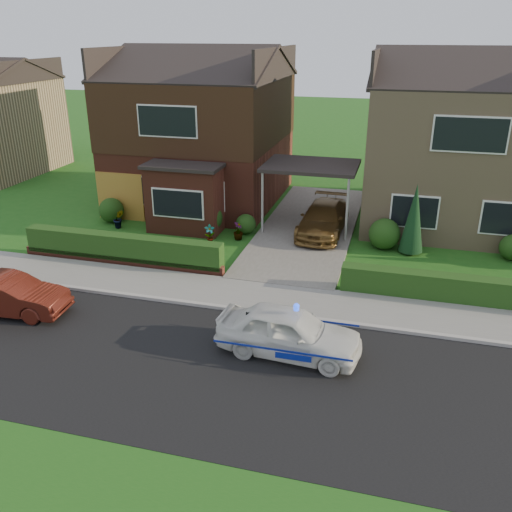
% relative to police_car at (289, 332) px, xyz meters
% --- Properties ---
extents(ground, '(120.00, 120.00, 0.00)m').
position_rel_police_car_xyz_m(ground, '(-1.18, -1.20, -0.64)').
color(ground, '#1D5516').
rests_on(ground, ground).
extents(road, '(60.00, 6.00, 0.02)m').
position_rel_police_car_xyz_m(road, '(-1.18, -1.20, -0.64)').
color(road, black).
rests_on(road, ground).
extents(kerb, '(60.00, 0.16, 0.12)m').
position_rel_police_car_xyz_m(kerb, '(-1.18, 1.85, -0.58)').
color(kerb, '#9E9993').
rests_on(kerb, ground).
extents(sidewalk, '(60.00, 2.00, 0.10)m').
position_rel_police_car_xyz_m(sidewalk, '(-1.18, 2.90, -0.59)').
color(sidewalk, slate).
rests_on(sidewalk, ground).
extents(driveway, '(3.80, 12.00, 0.12)m').
position_rel_police_car_xyz_m(driveway, '(-1.18, 9.80, -0.58)').
color(driveway, '#666059').
rests_on(driveway, ground).
extents(house_left, '(7.50, 9.53, 7.25)m').
position_rel_police_car_xyz_m(house_left, '(-6.97, 12.70, 3.17)').
color(house_left, brown).
rests_on(house_left, ground).
extents(house_right, '(7.50, 8.06, 7.25)m').
position_rel_police_car_xyz_m(house_right, '(4.62, 12.79, 3.02)').
color(house_right, tan).
rests_on(house_right, ground).
extents(carport_link, '(3.80, 3.00, 2.77)m').
position_rel_police_car_xyz_m(carport_link, '(-1.18, 9.75, 2.01)').
color(carport_link, black).
rests_on(carport_link, ground).
extents(garage_door, '(2.20, 0.10, 2.10)m').
position_rel_police_car_xyz_m(garage_door, '(-9.43, 8.76, 0.41)').
color(garage_door, olive).
rests_on(garage_door, ground).
extents(dwarf_wall, '(7.70, 0.25, 0.36)m').
position_rel_police_car_xyz_m(dwarf_wall, '(-6.98, 4.10, -0.46)').
color(dwarf_wall, brown).
rests_on(dwarf_wall, ground).
extents(hedge_left, '(7.50, 0.55, 0.90)m').
position_rel_police_car_xyz_m(hedge_left, '(-6.98, 4.25, -0.64)').
color(hedge_left, '#183511').
rests_on(hedge_left, ground).
extents(hedge_right, '(7.50, 0.55, 0.80)m').
position_rel_police_car_xyz_m(hedge_right, '(4.62, 4.15, -0.64)').
color(hedge_right, '#183511').
rests_on(hedge_right, ground).
extents(shrub_left_far, '(1.08, 1.08, 1.08)m').
position_rel_police_car_xyz_m(shrub_left_far, '(-9.68, 8.30, -0.10)').
color(shrub_left_far, '#183511').
rests_on(shrub_left_far, ground).
extents(shrub_left_mid, '(1.32, 1.32, 1.32)m').
position_rel_police_car_xyz_m(shrub_left_mid, '(-5.18, 8.10, 0.02)').
color(shrub_left_mid, '#183511').
rests_on(shrub_left_mid, ground).
extents(shrub_left_near, '(0.84, 0.84, 0.84)m').
position_rel_police_car_xyz_m(shrub_left_near, '(-3.58, 8.40, -0.22)').
color(shrub_left_near, '#183511').
rests_on(shrub_left_near, ground).
extents(shrub_right_near, '(1.20, 1.20, 1.20)m').
position_rel_police_car_xyz_m(shrub_right_near, '(2.02, 8.20, -0.04)').
color(shrub_right_near, '#183511').
rests_on(shrub_right_near, ground).
extents(conifer_a, '(0.90, 0.90, 2.60)m').
position_rel_police_car_xyz_m(conifer_a, '(3.02, 8.00, 0.66)').
color(conifer_a, black).
rests_on(conifer_a, ground).
extents(police_car, '(3.46, 3.86, 1.45)m').
position_rel_police_car_xyz_m(police_car, '(0.00, 0.00, 0.00)').
color(police_car, silver).
rests_on(police_car, ground).
extents(driveway_car, '(1.83, 4.24, 1.22)m').
position_rel_police_car_xyz_m(driveway_car, '(-0.48, 9.02, 0.09)').
color(driveway_car, brown).
rests_on(driveway_car, driveway).
extents(street_car, '(1.50, 3.60, 1.16)m').
position_rel_police_car_xyz_m(street_car, '(-8.45, 0.00, -0.06)').
color(street_car, '#4E1810').
rests_on(street_car, ground).
extents(potted_plant_a, '(0.48, 0.41, 0.77)m').
position_rel_police_car_xyz_m(potted_plant_a, '(-4.63, 6.91, -0.26)').
color(potted_plant_a, gray).
rests_on(potted_plant_a, ground).
extents(potted_plant_b, '(0.56, 0.54, 0.79)m').
position_rel_police_car_xyz_m(potted_plant_b, '(-9.00, 7.65, -0.24)').
color(potted_plant_b, gray).
rests_on(potted_plant_b, ground).
extents(potted_plant_c, '(0.41, 0.41, 0.71)m').
position_rel_police_car_xyz_m(potted_plant_c, '(-3.68, 7.63, -0.29)').
color(potted_plant_c, gray).
rests_on(potted_plant_c, ground).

